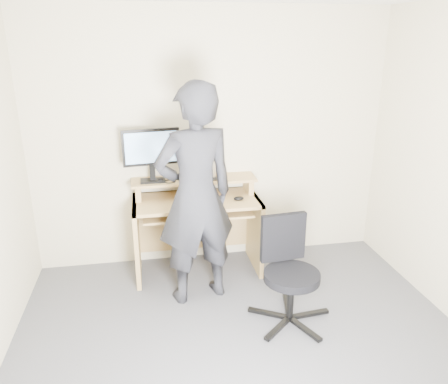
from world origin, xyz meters
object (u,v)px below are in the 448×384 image
object	(u,v)px
desk	(196,216)
person	(196,196)
monitor	(151,150)
office_chair	(288,267)

from	to	relation	value
desk	person	bearing A→B (deg)	-96.30
desk	monitor	bearing A→B (deg)	172.64
monitor	office_chair	world-z (taller)	monitor
desk	office_chair	distance (m)	1.18
monitor	person	distance (m)	0.73
desk	person	world-z (taller)	person
desk	person	xyz separation A→B (m)	(-0.06, -0.54, 0.40)
desk	monitor	size ratio (longest dim) A/B	2.26
person	office_chair	bearing A→B (deg)	131.29
monitor	office_chair	size ratio (longest dim) A/B	0.62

